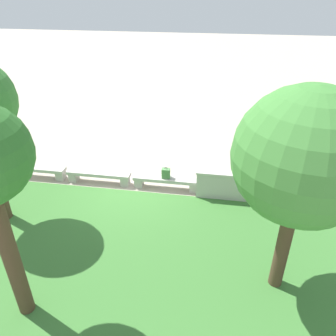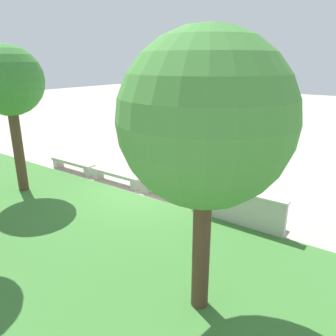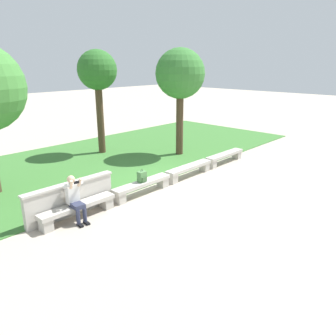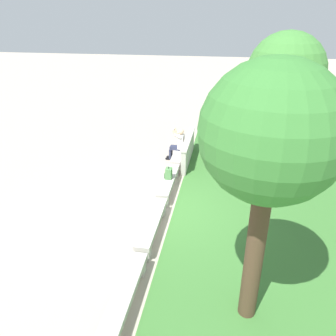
% 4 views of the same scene
% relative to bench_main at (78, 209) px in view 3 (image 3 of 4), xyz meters
% --- Properties ---
extents(ground_plane, '(80.00, 80.00, 0.00)m').
position_rel_bench_main_xyz_m(ground_plane, '(3.72, 0.00, -0.31)').
color(ground_plane, '#B2A593').
extents(grass_strip, '(21.77, 8.00, 0.03)m').
position_rel_bench_main_xyz_m(grass_strip, '(3.72, 4.38, -0.29)').
color(grass_strip, '#3D7533').
rests_on(grass_strip, ground).
extents(bench_main, '(2.33, 0.40, 0.45)m').
position_rel_bench_main_xyz_m(bench_main, '(0.00, 0.00, 0.00)').
color(bench_main, '#B7B2A8').
rests_on(bench_main, ground).
extents(bench_near, '(2.33, 0.40, 0.45)m').
position_rel_bench_main_xyz_m(bench_near, '(2.48, 0.00, 0.00)').
color(bench_near, '#B7B2A8').
rests_on(bench_near, ground).
extents(bench_mid, '(2.33, 0.40, 0.45)m').
position_rel_bench_main_xyz_m(bench_mid, '(4.96, 0.00, 0.00)').
color(bench_mid, '#B7B2A8').
rests_on(bench_mid, ground).
extents(bench_far, '(2.33, 0.40, 0.45)m').
position_rel_bench_main_xyz_m(bench_far, '(7.44, 0.00, 0.00)').
color(bench_far, '#B7B2A8').
rests_on(bench_far, ground).
extents(backrest_wall_with_plaque, '(2.83, 0.24, 1.01)m').
position_rel_bench_main_xyz_m(backrest_wall_with_plaque, '(0.00, 0.34, 0.21)').
color(backrest_wall_with_plaque, '#B7B2A8').
rests_on(backrest_wall_with_plaque, ground).
extents(person_photographer, '(0.49, 0.74, 1.32)m').
position_rel_bench_main_xyz_m(person_photographer, '(-0.12, -0.08, 0.43)').
color(person_photographer, black).
rests_on(person_photographer, ground).
extents(backpack, '(0.28, 0.24, 0.43)m').
position_rel_bench_main_xyz_m(backpack, '(2.48, -0.00, 0.32)').
color(backpack, '#4C7F47').
rests_on(backpack, bench_near).
extents(tree_behind_wall, '(2.25, 2.25, 4.91)m').
position_rel_bench_main_xyz_m(tree_behind_wall, '(7.15, 2.42, 3.41)').
color(tree_behind_wall, '#4C3826').
rests_on(tree_behind_wall, ground).
extents(tree_left_background, '(1.82, 1.82, 4.85)m').
position_rel_bench_main_xyz_m(tree_left_background, '(4.76, 5.39, 3.50)').
color(tree_left_background, '#4C3826').
rests_on(tree_left_background, ground).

